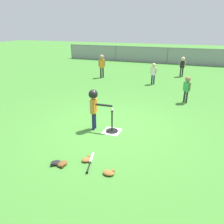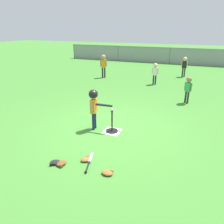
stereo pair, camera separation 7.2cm
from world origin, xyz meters
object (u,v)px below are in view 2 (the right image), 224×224
object	(u,v)px
fielder_deep_left	(188,86)
glove_near_bats	(55,162)
fielder_deep_right	(185,64)
baseball_on_tee	(112,110)
fielder_near_left	(155,71)
batting_tee	(112,128)
batter_child	(94,101)
glove_tossed_aside	(86,159)
glove_by_plate	(61,163)
spare_bat_silver	(90,159)
fielder_deep_center	(103,63)
glove_outfield_drop	(107,173)

from	to	relation	value
fielder_deep_left	glove_near_bats	xyz separation A→B (m)	(-2.22, -4.83, -0.58)
fielder_deep_right	fielder_deep_left	xyz separation A→B (m)	(0.44, -4.46, -0.07)
baseball_on_tee	fielder_near_left	bearing A→B (deg)	89.14
fielder_deep_right	fielder_deep_left	bearing A→B (deg)	-84.33
batting_tee	fielder_deep_left	xyz separation A→B (m)	(1.67, 3.07, 0.53)
batter_child	baseball_on_tee	bearing A→B (deg)	2.71
fielder_deep_left	glove_near_bats	world-z (taller)	fielder_deep_left
glove_tossed_aside	glove_by_plate	bearing A→B (deg)	-142.01
fielder_deep_left	fielder_deep_right	bearing A→B (deg)	95.67
baseball_on_tee	spare_bat_silver	world-z (taller)	baseball_on_tee
fielder_deep_center	glove_tossed_aside	size ratio (longest dim) A/B	4.46
baseball_on_tee	glove_outfield_drop	xyz separation A→B (m)	(0.57, -1.69, -0.58)
glove_by_plate	fielder_near_left	bearing A→B (deg)	86.07
fielder_near_left	glove_near_bats	size ratio (longest dim) A/B	3.81
batting_tee	glove_by_plate	world-z (taller)	batting_tee
fielder_deep_right	glove_by_plate	bearing A→B (deg)	-100.01
baseball_on_tee	glove_outfield_drop	world-z (taller)	baseball_on_tee
fielder_deep_right	fielder_near_left	world-z (taller)	fielder_deep_right
spare_bat_silver	glove_by_plate	xyz separation A→B (m)	(-0.47, -0.34, 0.01)
batter_child	fielder_deep_left	xyz separation A→B (m)	(2.17, 3.09, -0.16)
fielder_deep_left	spare_bat_silver	distance (m)	4.80
batting_tee	spare_bat_silver	xyz separation A→B (m)	(0.07, -1.41, -0.06)
glove_tossed_aside	fielder_deep_left	bearing A→B (deg)	69.50
batting_tee	fielder_deep_right	bearing A→B (deg)	80.70
batter_child	fielder_near_left	distance (m)	5.37
fielder_near_left	glove_outfield_drop	size ratio (longest dim) A/B	4.49
fielder_deep_center	glove_outfield_drop	size ratio (longest dim) A/B	5.41
glove_near_bats	glove_outfield_drop	bearing A→B (deg)	4.06
batting_tee	fielder_deep_center	world-z (taller)	fielder_deep_center
batting_tee	batter_child	xyz separation A→B (m)	(-0.49, -0.02, 0.70)
fielder_deep_right	fielder_near_left	distance (m)	2.49
baseball_on_tee	fielder_deep_right	xyz separation A→B (m)	(1.23, 7.52, 0.07)
spare_bat_silver	glove_tossed_aside	xyz separation A→B (m)	(-0.08, -0.03, 0.01)
baseball_on_tee	glove_tossed_aside	size ratio (longest dim) A/B	0.27
batter_child	glove_near_bats	xyz separation A→B (m)	(-0.05, -1.74, -0.75)
glove_by_plate	glove_outfield_drop	distance (m)	0.97
fielder_deep_center	glove_near_bats	xyz separation A→B (m)	(2.20, -7.53, -0.74)
glove_by_plate	glove_outfield_drop	world-z (taller)	same
glove_outfield_drop	batter_child	bearing A→B (deg)	122.57
glove_near_bats	fielder_deep_left	bearing A→B (deg)	65.38
batting_tee	fielder_deep_center	xyz separation A→B (m)	(-2.74, 5.77, 0.69)
fielder_deep_center	glove_by_plate	distance (m)	7.90
batting_tee	fielder_near_left	size ratio (longest dim) A/B	0.58
batting_tee	glove_outfield_drop	xyz separation A→B (m)	(0.57, -1.69, -0.05)
baseball_on_tee	fielder_deep_right	world-z (taller)	fielder_deep_right
batter_child	glove_by_plate	bearing A→B (deg)	-87.03
glove_tossed_aside	spare_bat_silver	bearing A→B (deg)	20.54
spare_bat_silver	glove_outfield_drop	xyz separation A→B (m)	(0.50, -0.28, 0.01)
fielder_near_left	glove_by_plate	bearing A→B (deg)	-93.93
glove_by_plate	glove_near_bats	distance (m)	0.14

